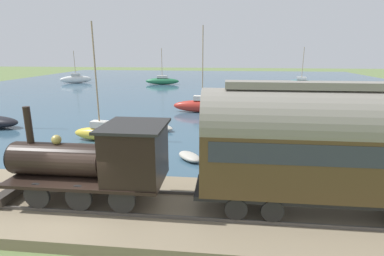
{
  "coord_description": "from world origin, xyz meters",
  "views": [
    {
      "loc": [
        -9.48,
        -5.05,
        6.07
      ],
      "look_at": [
        7.36,
        -3.23,
        1.67
      ],
      "focal_mm": 28.0,
      "sensor_mm": 36.0,
      "label": 1
    }
  ],
  "objects_px": {
    "sailboat_red": "(202,105)",
    "rowboat_far_out": "(223,130)",
    "rowboat_off_pier": "(189,157)",
    "sailboat_navy": "(380,121)",
    "passenger_coach": "(338,143)",
    "rowboat_near_shore": "(92,155)",
    "sailboat_green": "(162,81)",
    "steam_locomotive": "(102,158)",
    "sailboat_yellow": "(100,132)",
    "sailboat_teal": "(301,83)",
    "rowboat_mid_harbor": "(159,127)",
    "sailboat_white": "(76,79)"
  },
  "relations": [
    {
      "from": "sailboat_red",
      "to": "rowboat_far_out",
      "type": "height_order",
      "value": "sailboat_red"
    },
    {
      "from": "rowboat_off_pier",
      "to": "sailboat_red",
      "type": "bearing_deg",
      "value": 52.51
    },
    {
      "from": "sailboat_red",
      "to": "sailboat_navy",
      "type": "distance_m",
      "value": 15.55
    },
    {
      "from": "passenger_coach",
      "to": "rowboat_near_shore",
      "type": "xyz_separation_m",
      "value": [
        5.38,
        11.28,
        -2.81
      ]
    },
    {
      "from": "sailboat_green",
      "to": "rowboat_far_out",
      "type": "distance_m",
      "value": 34.06
    },
    {
      "from": "steam_locomotive",
      "to": "passenger_coach",
      "type": "bearing_deg",
      "value": -90.0
    },
    {
      "from": "sailboat_yellow",
      "to": "rowboat_near_shore",
      "type": "relative_size",
      "value": 3.49
    },
    {
      "from": "sailboat_yellow",
      "to": "sailboat_green",
      "type": "distance_m",
      "value": 35.29
    },
    {
      "from": "sailboat_green",
      "to": "rowboat_far_out",
      "type": "bearing_deg",
      "value": -162.4
    },
    {
      "from": "sailboat_teal",
      "to": "rowboat_mid_harbor",
      "type": "relative_size",
      "value": 2.28
    },
    {
      "from": "sailboat_teal",
      "to": "rowboat_mid_harbor",
      "type": "xyz_separation_m",
      "value": [
        -30.92,
        18.16,
        -0.42
      ]
    },
    {
      "from": "sailboat_green",
      "to": "sailboat_teal",
      "type": "bearing_deg",
      "value": -94.16
    },
    {
      "from": "steam_locomotive",
      "to": "rowboat_off_pier",
      "type": "bearing_deg",
      "value": -23.7
    },
    {
      "from": "passenger_coach",
      "to": "sailboat_green",
      "type": "relative_size",
      "value": 1.49
    },
    {
      "from": "rowboat_mid_harbor",
      "to": "rowboat_off_pier",
      "type": "height_order",
      "value": "rowboat_mid_harbor"
    },
    {
      "from": "steam_locomotive",
      "to": "rowboat_mid_harbor",
      "type": "distance_m",
      "value": 12.54
    },
    {
      "from": "sailboat_green",
      "to": "rowboat_near_shore",
      "type": "height_order",
      "value": "sailboat_green"
    },
    {
      "from": "rowboat_mid_harbor",
      "to": "rowboat_far_out",
      "type": "distance_m",
      "value": 5.07
    },
    {
      "from": "sailboat_teal",
      "to": "rowboat_mid_harbor",
      "type": "height_order",
      "value": "sailboat_teal"
    },
    {
      "from": "passenger_coach",
      "to": "sailboat_white",
      "type": "height_order",
      "value": "sailboat_white"
    },
    {
      "from": "sailboat_green",
      "to": "sailboat_teal",
      "type": "height_order",
      "value": "sailboat_teal"
    },
    {
      "from": "sailboat_white",
      "to": "sailboat_red",
      "type": "bearing_deg",
      "value": -161.47
    },
    {
      "from": "rowboat_off_pier",
      "to": "rowboat_mid_harbor",
      "type": "bearing_deg",
      "value": 77.51
    },
    {
      "from": "passenger_coach",
      "to": "sailboat_teal",
      "type": "relative_size",
      "value": 1.45
    },
    {
      "from": "sailboat_yellow",
      "to": "rowboat_near_shore",
      "type": "xyz_separation_m",
      "value": [
        -3.72,
        -1.02,
        -0.33
      ]
    },
    {
      "from": "sailboat_red",
      "to": "rowboat_far_out",
      "type": "xyz_separation_m",
      "value": [
        -7.42,
        -2.16,
        -0.51
      ]
    },
    {
      "from": "sailboat_yellow",
      "to": "steam_locomotive",
      "type": "bearing_deg",
      "value": -151.25
    },
    {
      "from": "sailboat_red",
      "to": "rowboat_far_out",
      "type": "distance_m",
      "value": 7.75
    },
    {
      "from": "sailboat_navy",
      "to": "sailboat_teal",
      "type": "xyz_separation_m",
      "value": [
        27.94,
        -0.3,
        0.22
      ]
    },
    {
      "from": "sailboat_teal",
      "to": "sailboat_navy",
      "type": "bearing_deg",
      "value": -166.95
    },
    {
      "from": "sailboat_green",
      "to": "rowboat_near_shore",
      "type": "xyz_separation_m",
      "value": [
        -38.89,
        -3.91,
        -0.4
      ]
    },
    {
      "from": "rowboat_near_shore",
      "to": "sailboat_green",
      "type": "bearing_deg",
      "value": -0.94
    },
    {
      "from": "sailboat_white",
      "to": "rowboat_far_out",
      "type": "xyz_separation_m",
      "value": [
        -32.51,
        -28.13,
        -0.59
      ]
    },
    {
      "from": "rowboat_off_pier",
      "to": "sailboat_white",
      "type": "bearing_deg",
      "value": 85.42
    },
    {
      "from": "sailboat_white",
      "to": "rowboat_far_out",
      "type": "bearing_deg",
      "value": -166.59
    },
    {
      "from": "passenger_coach",
      "to": "rowboat_far_out",
      "type": "height_order",
      "value": "passenger_coach"
    },
    {
      "from": "sailboat_green",
      "to": "sailboat_teal",
      "type": "relative_size",
      "value": 0.98
    },
    {
      "from": "sailboat_navy",
      "to": "rowboat_mid_harbor",
      "type": "xyz_separation_m",
      "value": [
        -2.98,
        17.86,
        -0.2
      ]
    },
    {
      "from": "sailboat_navy",
      "to": "sailboat_white",
      "type": "xyz_separation_m",
      "value": [
        29.32,
        40.93,
        0.32
      ]
    },
    {
      "from": "sailboat_yellow",
      "to": "sailboat_white",
      "type": "relative_size",
      "value": 1.31
    },
    {
      "from": "steam_locomotive",
      "to": "rowboat_mid_harbor",
      "type": "xyz_separation_m",
      "value": [
        12.38,
        0.59,
        -1.94
      ]
    },
    {
      "from": "sailboat_navy",
      "to": "passenger_coach",
      "type": "bearing_deg",
      "value": 136.9
    },
    {
      "from": "rowboat_far_out",
      "to": "sailboat_teal",
      "type": "bearing_deg",
      "value": -25.14
    },
    {
      "from": "passenger_coach",
      "to": "sailboat_yellow",
      "type": "distance_m",
      "value": 15.5
    },
    {
      "from": "sailboat_yellow",
      "to": "sailboat_green",
      "type": "xyz_separation_m",
      "value": [
        35.17,
        2.89,
        0.07
      ]
    },
    {
      "from": "sailboat_red",
      "to": "sailboat_green",
      "type": "relative_size",
      "value": 1.3
    },
    {
      "from": "rowboat_far_out",
      "to": "sailboat_white",
      "type": "bearing_deg",
      "value": 38.54
    },
    {
      "from": "passenger_coach",
      "to": "sailboat_teal",
      "type": "xyz_separation_m",
      "value": [
        43.3,
        -9.27,
        -2.39
      ]
    },
    {
      "from": "sailboat_teal",
      "to": "rowboat_mid_harbor",
      "type": "distance_m",
      "value": 35.86
    },
    {
      "from": "passenger_coach",
      "to": "rowboat_off_pier",
      "type": "bearing_deg",
      "value": 44.01
    }
  ]
}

